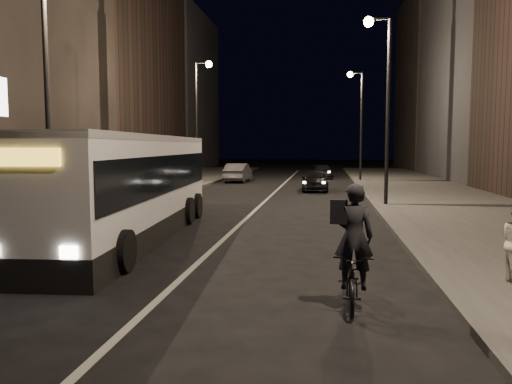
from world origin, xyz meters
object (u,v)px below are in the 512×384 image
(city_bus, at_px, (128,183))
(cyclist_on_bicycle, at_px, (353,266))
(streetlight_left_near, at_px, (54,59))
(car_mid, at_px, (238,173))
(streetlight_right_mid, at_px, (382,85))
(streetlight_right_far, at_px, (358,111))
(car_near, at_px, (315,180))
(streetlight_left_far, at_px, (200,106))
(car_far, at_px, (322,172))

(city_bus, xyz_separation_m, cyclist_on_bicycle, (6.18, -5.53, -0.94))
(streetlight_left_near, distance_m, car_mid, 23.30)
(streetlight_right_mid, height_order, city_bus, streetlight_right_mid)
(streetlight_left_near, distance_m, cyclist_on_bicycle, 11.63)
(streetlight_right_mid, xyz_separation_m, city_bus, (-8.13, -8.61, -3.72))
(streetlight_left_near, bearing_deg, streetlight_right_far, 66.04)
(car_near, bearing_deg, cyclist_on_bicycle, -89.55)
(streetlight_left_near, distance_m, streetlight_left_far, 18.00)
(cyclist_on_bicycle, relative_size, car_near, 0.55)
(streetlight_left_near, relative_size, car_far, 2.10)
(streetlight_left_far, relative_size, car_far, 2.10)
(cyclist_on_bicycle, height_order, car_far, cyclist_on_bicycle)
(streetlight_left_far, distance_m, car_mid, 6.89)
(streetlight_right_mid, distance_m, car_mid, 17.88)
(streetlight_right_far, height_order, cyclist_on_bicycle, streetlight_right_far)
(streetlight_right_far, height_order, car_near, streetlight_right_far)
(city_bus, height_order, cyclist_on_bicycle, city_bus)
(car_far, bearing_deg, city_bus, -107.41)
(cyclist_on_bicycle, distance_m, car_far, 33.87)
(city_bus, bearing_deg, streetlight_right_mid, 42.90)
(city_bus, relative_size, car_far, 2.93)
(streetlight_right_far, distance_m, car_near, 9.83)
(car_near, height_order, car_mid, car_mid)
(cyclist_on_bicycle, bearing_deg, car_far, 92.66)
(streetlight_right_mid, bearing_deg, streetlight_left_near, -143.12)
(car_near, bearing_deg, city_bus, -109.52)
(car_near, relative_size, car_far, 1.00)
(car_mid, bearing_deg, car_near, 131.98)
(car_mid, relative_size, car_far, 1.10)
(streetlight_right_far, height_order, streetlight_left_near, same)
(city_bus, relative_size, cyclist_on_bicycle, 5.36)
(streetlight_right_mid, height_order, cyclist_on_bicycle, streetlight_right_mid)
(car_far, bearing_deg, car_near, -98.33)
(streetlight_left_near, xyz_separation_m, car_mid, (1.73, 22.77, -4.66))
(streetlight_right_far, distance_m, city_bus, 26.19)
(streetlight_right_far, relative_size, car_far, 2.10)
(streetlight_right_mid, relative_size, cyclist_on_bicycle, 3.84)
(streetlight_left_near, bearing_deg, cyclist_on_bicycle, -35.17)
(cyclist_on_bicycle, bearing_deg, streetlight_right_far, 87.83)
(streetlight_left_near, relative_size, car_mid, 1.90)
(streetlight_right_mid, bearing_deg, city_bus, -133.37)
(streetlight_right_mid, relative_size, car_far, 2.10)
(streetlight_right_mid, height_order, car_far, streetlight_right_mid)
(streetlight_right_mid, relative_size, car_mid, 1.90)
(streetlight_right_far, distance_m, car_mid, 10.15)
(streetlight_left_far, bearing_deg, streetlight_right_mid, -43.16)
(streetlight_right_far, relative_size, car_near, 2.10)
(streetlight_left_near, bearing_deg, car_near, 64.34)
(car_near, xyz_separation_m, car_mid, (-5.91, 6.85, 0.05))
(streetlight_left_far, xyz_separation_m, cyclist_on_bicycle, (8.71, -24.14, -4.66))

